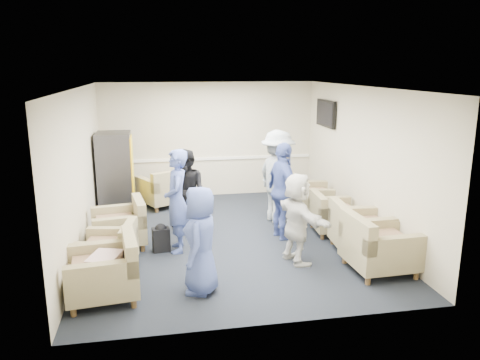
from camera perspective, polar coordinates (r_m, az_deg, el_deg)
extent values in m
plane|color=black|center=(8.60, -1.31, -7.06)|extent=(6.00, 6.00, 0.00)
plane|color=silver|center=(8.05, -1.42, 11.23)|extent=(6.00, 6.00, 0.00)
cube|color=beige|center=(11.14, -3.82, 4.90)|extent=(5.00, 0.02, 2.70)
cube|color=beige|center=(5.37, 3.73, -4.70)|extent=(5.00, 0.02, 2.70)
cube|color=beige|center=(8.21, -18.86, 1.04)|extent=(0.02, 6.00, 2.70)
cube|color=beige|center=(8.95, 14.66, 2.32)|extent=(0.02, 6.00, 2.70)
cube|color=white|center=(11.20, -3.77, 2.60)|extent=(4.98, 0.04, 0.06)
cube|color=black|center=(10.47, 10.44, 8.00)|extent=(0.07, 1.00, 0.58)
cube|color=black|center=(10.46, 10.26, 8.00)|extent=(0.01, 0.92, 0.50)
cube|color=#47474E|center=(10.50, 10.61, 7.19)|extent=(0.04, 0.10, 0.25)
cube|color=#8A7E59|center=(6.64, -16.44, -11.52)|extent=(1.01, 1.01, 0.30)
cube|color=#805F46|center=(6.55, -16.56, -9.91)|extent=(0.70, 0.66, 0.11)
cube|color=#8A7E59|center=(6.50, -13.27, -8.36)|extent=(0.26, 0.92, 0.43)
cube|color=#8A7E59|center=(7.48, -15.80, -8.86)|extent=(0.91, 0.91, 0.26)
cube|color=#805F46|center=(7.42, -15.89, -7.59)|extent=(0.63, 0.60, 0.09)
cube|color=#8A7E59|center=(7.29, -13.44, -6.65)|extent=(0.26, 0.80, 0.37)
cube|color=#8A7E59|center=(8.39, -14.56, -6.10)|extent=(0.99, 0.99, 0.29)
cube|color=#805F46|center=(8.33, -14.64, -4.84)|extent=(0.68, 0.65, 0.10)
cube|color=#8A7E59|center=(8.31, -12.20, -3.62)|extent=(0.27, 0.88, 0.41)
cube|color=#8A7E59|center=(7.48, 16.69, -8.51)|extent=(0.99, 0.99, 0.31)
cube|color=#805F46|center=(7.41, 16.80, -6.99)|extent=(0.68, 0.64, 0.11)
cube|color=#8A7E59|center=(7.17, 14.11, -6.08)|extent=(0.19, 0.95, 0.45)
cube|color=#8A7E59|center=(8.17, 14.53, -6.58)|extent=(0.97, 0.97, 0.30)
cube|color=#805F46|center=(8.11, 14.62, -5.24)|extent=(0.67, 0.63, 0.11)
cube|color=#8A7E59|center=(7.93, 12.13, -4.31)|extent=(0.22, 0.91, 0.42)
cube|color=#8A7E59|center=(8.97, 11.47, -4.75)|extent=(0.86, 0.86, 0.27)
cube|color=#805F46|center=(8.91, 11.53, -3.64)|extent=(0.60, 0.56, 0.10)
cube|color=#8A7E59|center=(8.77, 9.46, -2.85)|extent=(0.18, 0.82, 0.38)
cube|color=#8A7E59|center=(9.97, 8.51, -2.66)|extent=(0.98, 0.98, 0.28)
cube|color=#805F46|center=(9.92, 8.55, -1.59)|extent=(0.68, 0.64, 0.10)
cube|color=#8A7E59|center=(9.82, 6.51, -0.76)|extent=(0.27, 0.88, 0.41)
cube|color=#8A7E59|center=(10.61, -9.37, -1.63)|extent=(1.22, 1.22, 0.30)
cube|color=#805F46|center=(10.56, -9.42, -0.57)|extent=(0.81, 0.83, 0.11)
cube|color=#8A7E59|center=(10.20, -8.41, -0.11)|extent=(0.87, 0.56, 0.43)
cube|color=#47474E|center=(10.07, -14.95, 0.71)|extent=(0.68, 0.82, 1.73)
cube|color=orange|center=(10.03, -12.97, 1.28)|extent=(0.02, 0.70, 1.39)
cube|color=black|center=(10.20, -12.75, -2.69)|extent=(0.02, 0.41, 0.11)
cube|color=black|center=(8.05, -9.59, -7.18)|extent=(0.31, 0.24, 0.40)
sphere|color=black|center=(7.99, -9.64, -5.96)|extent=(0.20, 0.20, 0.20)
cube|color=beige|center=(6.52, -16.16, -9.34)|extent=(0.48, 0.56, 0.14)
imported|color=#4456A3|center=(6.41, -4.82, -7.33)|extent=(0.67, 0.84, 1.50)
imported|color=#4456A3|center=(7.83, -7.71, -2.57)|extent=(0.43, 0.65, 1.74)
imported|color=black|center=(8.73, -6.45, -1.41)|extent=(0.96, 0.96, 1.57)
imported|color=beige|center=(9.24, 4.61, 0.37)|extent=(0.96, 1.33, 1.85)
imported|color=#4456A3|center=(8.37, 5.26, -1.37)|extent=(0.60, 1.09, 1.76)
imported|color=silver|center=(7.40, 6.99, -4.66)|extent=(0.73, 1.41, 1.45)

